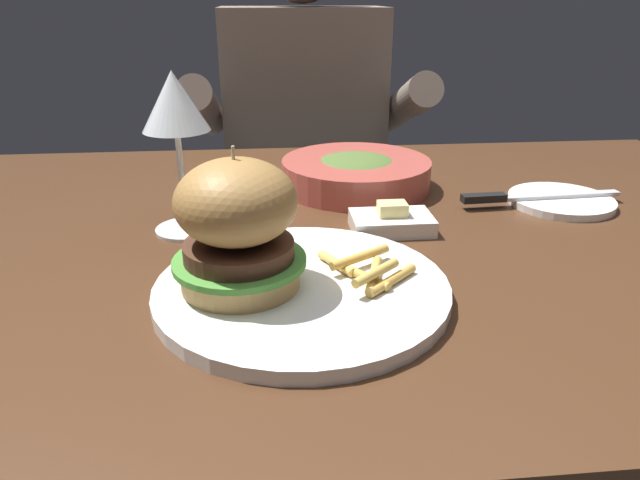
{
  "coord_description": "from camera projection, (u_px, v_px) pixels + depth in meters",
  "views": [
    {
      "loc": [
        -0.01,
        -0.65,
        1.0
      ],
      "look_at": [
        0.04,
        -0.14,
        0.78
      ],
      "focal_mm": 32.0,
      "sensor_mm": 36.0,
      "label": 1
    }
  ],
  "objects": [
    {
      "name": "bread_plate",
      "position": [
        561.0,
        201.0,
        0.78
      ],
      "size": [
        0.14,
        0.14,
        0.01
      ],
      "primitive_type": "cylinder",
      "color": "white",
      "rests_on": "dining_table"
    },
    {
      "name": "soup_bowl",
      "position": [
        356.0,
        172.0,
        0.84
      ],
      "size": [
        0.22,
        0.22,
        0.05
      ],
      "color": "#B24C42",
      "rests_on": "dining_table"
    },
    {
      "name": "main_plate",
      "position": [
        302.0,
        289.0,
        0.54
      ],
      "size": [
        0.28,
        0.28,
        0.01
      ],
      "primitive_type": "cylinder",
      "color": "white",
      "rests_on": "dining_table"
    },
    {
      "name": "wine_glass",
      "position": [
        175.0,
        110.0,
        0.64
      ],
      "size": [
        0.08,
        0.08,
        0.19
      ],
      "color": "silver",
      "rests_on": "dining_table"
    },
    {
      "name": "table_knife",
      "position": [
        527.0,
        197.0,
        0.77
      ],
      "size": [
        0.23,
        0.03,
        0.01
      ],
      "color": "silver",
      "rests_on": "bread_plate"
    },
    {
      "name": "diner_person",
      "position": [
        305.0,
        190.0,
        1.39
      ],
      "size": [
        0.51,
        0.36,
        1.18
      ],
      "color": "#282833",
      "rests_on": "ground"
    },
    {
      "name": "fries_pile",
      "position": [
        369.0,
        271.0,
        0.54
      ],
      "size": [
        0.09,
        0.09,
        0.02
      ],
      "color": "gold",
      "rests_on": "main_plate"
    },
    {
      "name": "burger_sandwich",
      "position": [
        237.0,
        225.0,
        0.51
      ],
      "size": [
        0.12,
        0.12,
        0.13
      ],
      "color": "tan",
      "rests_on": "main_plate"
    },
    {
      "name": "butter_dish",
      "position": [
        392.0,
        222.0,
        0.69
      ],
      "size": [
        0.1,
        0.06,
        0.04
      ],
      "color": "white",
      "rests_on": "dining_table"
    },
    {
      "name": "dining_table",
      "position": [
        281.0,
        292.0,
        0.73
      ],
      "size": [
        1.44,
        0.81,
        0.74
      ],
      "color": "#472B19",
      "rests_on": "ground"
    }
  ]
}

